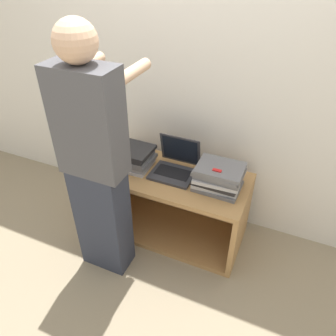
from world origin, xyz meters
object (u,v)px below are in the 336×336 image
Objects in this scene: laptop_stack_left at (131,156)px; laptop_open at (175,166)px; laptop_stack_right at (218,177)px; person at (96,165)px.

laptop_open is at bearing 8.36° from laptop_stack_left.
laptop_stack_right reaches higher than laptop_stack_left.
person is at bearing -145.58° from laptop_stack_right.
laptop_stack_left is (-0.34, -0.05, 0.03)m from laptop_open.
laptop_stack_left is at bearing 92.73° from person.
laptop_stack_right is (0.34, -0.05, 0.04)m from laptop_open.
laptop_stack_left is 1.00× the size of laptop_stack_right.
person reaches higher than laptop_open.
laptop_stack_right is at bearing 0.14° from laptop_stack_left.
laptop_open is 0.94× the size of laptop_stack_right.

